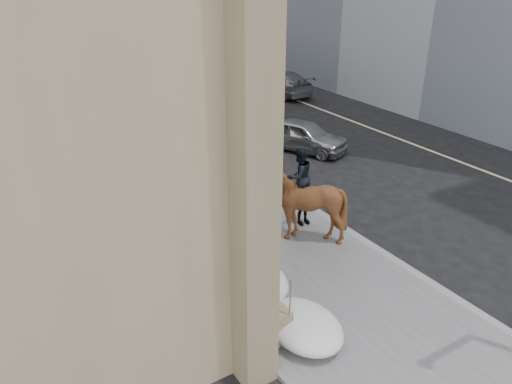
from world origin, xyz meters
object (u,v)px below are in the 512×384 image
Objects in this scene: mounted_horse_right at (301,200)px; pedestrian at (303,201)px; car_silver at (303,135)px; car_grey at (281,83)px; mounted_horse_left at (235,228)px.

mounted_horse_right is 1.79× the size of pedestrian.
car_silver is (4.73, 6.18, -0.68)m from mounted_horse_right.
pedestrian is at bearing 59.73° from car_grey.
car_silver is at bearing -122.17° from mounted_horse_left.
mounted_horse_right is (2.18, -0.00, 0.25)m from mounted_horse_left.
car_grey is at bearing -112.32° from mounted_horse_left.
mounted_horse_right is 0.58× the size of car_grey.
mounted_horse_right is at bearing -164.04° from mounted_horse_left.
car_grey is (11.69, 14.78, -0.41)m from mounted_horse_left.
mounted_horse_left is 18.85m from car_grey.
mounted_horse_left reaches higher than pedestrian.
car_grey reaches higher than car_silver.
car_silver is at bearing 62.90° from car_grey.
mounted_horse_right reaches higher than pedestrian.
mounted_horse_left is 0.91× the size of mounted_horse_right.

